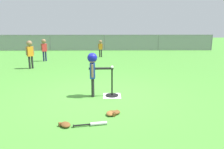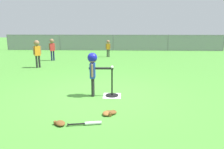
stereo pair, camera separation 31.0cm
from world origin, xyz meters
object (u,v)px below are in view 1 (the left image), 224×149
object	(u,v)px
fielder_near_right	(44,47)
glove_tossed_aside	(113,113)
spare_bat_silver	(95,124)
baseball_on_tee	(112,67)
fielder_deep_right	(30,51)
batting_tee	(112,92)
fielder_deep_center	(100,46)
glove_outfield_drop	(115,113)
batter_child	(93,66)
glove_near_bats	(110,113)
glove_by_plate	(65,125)

from	to	relation	value
fielder_near_right	glove_tossed_aside	xyz separation A→B (m)	(3.30, -6.71, -0.68)
spare_bat_silver	baseball_on_tee	bearing A→B (deg)	78.57
baseball_on_tee	fielder_near_right	distance (m)	6.48
fielder_deep_right	spare_bat_silver	xyz separation A→B (m)	(2.97, -5.25, -0.72)
batting_tee	fielder_deep_right	world-z (taller)	fielder_deep_right
fielder_deep_center	glove_outfield_drop	size ratio (longest dim) A/B	3.59
batter_child	fielder_deep_center	xyz separation A→B (m)	(-0.06, 7.07, -0.15)
fielder_near_right	spare_bat_silver	size ratio (longest dim) A/B	1.88
batting_tee	spare_bat_silver	bearing A→B (deg)	-101.43
baseball_on_tee	batter_child	distance (m)	0.47
batter_child	glove_near_bats	bearing A→B (deg)	-70.51
glove_tossed_aside	fielder_deep_right	bearing A→B (deg)	124.69
fielder_deep_right	spare_bat_silver	size ratio (longest dim) A/B	1.95
baseball_on_tee	batter_child	size ratio (longest dim) A/B	0.07
fielder_deep_center	glove_by_plate	bearing A→B (deg)	-92.07
batting_tee	fielder_deep_right	distance (m)	4.94
baseball_on_tee	glove_near_bats	distance (m)	1.38
baseball_on_tee	glove_near_bats	xyz separation A→B (m)	(-0.05, -1.18, -0.70)
glove_by_plate	glove_near_bats	distance (m)	0.92
fielder_near_right	glove_outfield_drop	xyz separation A→B (m)	(3.34, -6.71, -0.68)
batter_child	glove_tossed_aside	world-z (taller)	batter_child
glove_tossed_aside	fielder_deep_center	bearing A→B (deg)	93.68
glove_by_plate	glove_tossed_aside	world-z (taller)	same
fielder_deep_center	glove_near_bats	bearing A→B (deg)	-86.68
baseball_on_tee	glove_outfield_drop	xyz separation A→B (m)	(0.04, -1.14, -0.70)
batting_tee	glove_by_plate	size ratio (longest dim) A/B	2.56
glove_tossed_aside	glove_outfield_drop	size ratio (longest dim) A/B	0.96
fielder_deep_right	glove_by_plate	bearing A→B (deg)	-65.02
glove_by_plate	batting_tee	bearing A→B (deg)	62.89
fielder_near_right	glove_by_plate	size ratio (longest dim) A/B	4.10
fielder_deep_center	glove_tossed_aside	bearing A→B (deg)	-86.32
fielder_deep_right	fielder_near_right	bearing A→B (deg)	90.03
glove_near_bats	glove_outfield_drop	distance (m)	0.10
glove_by_plate	glove_near_bats	size ratio (longest dim) A/B	1.20
batting_tee	spare_bat_silver	distance (m)	1.65
baseball_on_tee	glove_outfield_drop	size ratio (longest dim) A/B	0.27
baseball_on_tee	spare_bat_silver	bearing A→B (deg)	-101.43
batting_tee	spare_bat_silver	xyz separation A→B (m)	(-0.33, -1.62, -0.08)
fielder_deep_right	fielder_deep_center	size ratio (longest dim) A/B	1.20
batting_tee	glove_outfield_drop	size ratio (longest dim) A/B	2.58
batter_child	glove_near_bats	distance (m)	1.44
fielder_near_right	glove_near_bats	size ratio (longest dim) A/B	4.93
glove_near_bats	batter_child	bearing A→B (deg)	109.49
batting_tee	batter_child	distance (m)	0.81
baseball_on_tee	fielder_near_right	world-z (taller)	fielder_near_right
fielder_deep_right	spare_bat_silver	world-z (taller)	fielder_deep_right
spare_bat_silver	glove_tossed_aside	xyz separation A→B (m)	(0.32, 0.48, 0.01)
fielder_near_right	fielder_deep_right	xyz separation A→B (m)	(0.00, -1.95, 0.03)
batting_tee	glove_tossed_aside	bearing A→B (deg)	-90.14
fielder_deep_right	glove_outfield_drop	world-z (taller)	fielder_deep_right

